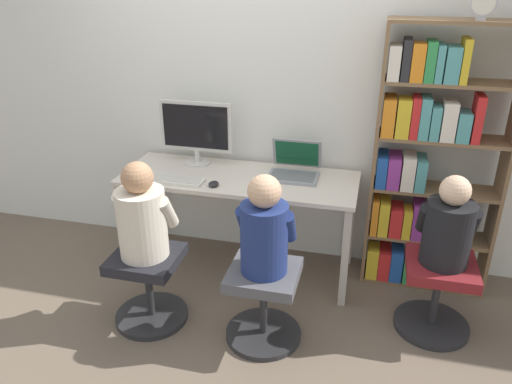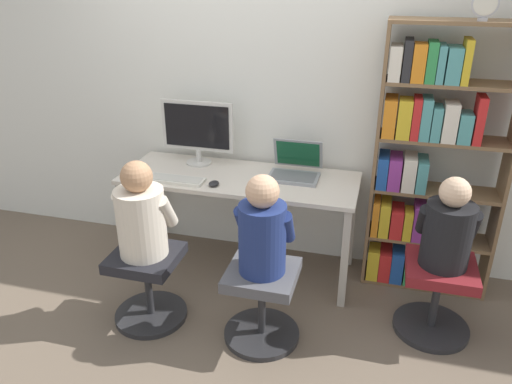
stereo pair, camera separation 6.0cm
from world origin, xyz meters
name	(u,v)px [view 2 (the right image)]	position (x,y,z in m)	size (l,w,h in m)	color
ground_plane	(228,290)	(0.00, 0.00, 0.00)	(14.00, 14.00, 0.00)	brown
wall_back	(253,92)	(0.00, 0.69, 1.30)	(10.00, 0.05, 2.60)	silver
desk	(240,187)	(0.00, 0.31, 0.68)	(1.70, 0.63, 0.77)	beige
desktop_monitor	(197,130)	(-0.37, 0.48, 1.03)	(0.56, 0.19, 0.48)	beige
laptop	(295,169)	(0.38, 0.43, 0.82)	(0.36, 0.33, 0.25)	gray
keyboard	(176,180)	(-0.41, 0.11, 0.78)	(0.41, 0.14, 0.03)	silver
computer_mouse_by_keyboard	(214,184)	(-0.12, 0.11, 0.79)	(0.07, 0.09, 0.03)	black
office_chair_left	(148,282)	(-0.41, -0.42, 0.28)	(0.48, 0.48, 0.50)	#262628
office_chair_right	(262,300)	(0.36, -0.41, 0.28)	(0.48, 0.48, 0.50)	#262628
person_at_monitor	(141,215)	(-0.41, -0.41, 0.77)	(0.37, 0.31, 0.62)	beige
person_at_laptop	(262,230)	(0.36, -0.41, 0.77)	(0.34, 0.30, 0.61)	navy
bookshelf	(424,166)	(1.25, 0.46, 0.92)	(0.86, 0.27, 1.86)	brown
desk_clock	(485,4)	(1.45, 0.40, 1.95)	(0.15, 0.03, 0.17)	#B2B2B7
office_chair_side	(436,294)	(1.40, -0.06, 0.28)	(0.48, 0.48, 0.50)	#262628
person_near_shelf	(448,229)	(1.40, -0.06, 0.74)	(0.35, 0.29, 0.57)	black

